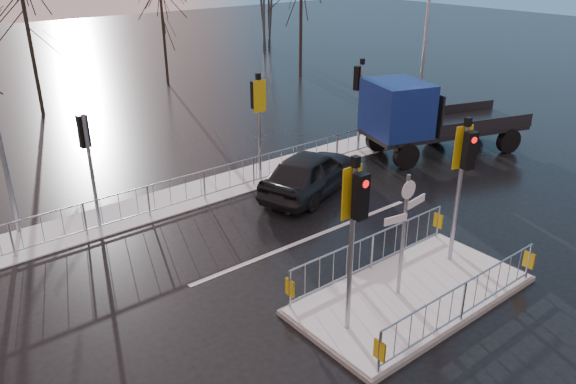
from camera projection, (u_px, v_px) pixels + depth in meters
ground at (412, 297)px, 13.62m from camera, size 120.00×120.00×0.00m
snow_verge at (221, 187)px, 19.75m from camera, size 30.00×2.00×0.04m
lane_markings at (423, 303)px, 13.38m from camera, size 8.00×11.38×0.01m
traffic_island at (413, 283)px, 13.46m from camera, size 6.00×3.04×4.15m
far_kerb_fixtures at (235, 162)px, 19.15m from camera, size 18.00×0.65×3.83m
car_far_lane at (311, 172)px, 18.99m from camera, size 4.86×3.19×1.54m
flatbed_truck at (417, 117)px, 21.97m from camera, size 7.09×4.28×3.09m
tree_far_a at (25, 14)px, 26.21m from camera, size 3.75×3.75×7.08m
tree_far_b at (162, 13)px, 32.47m from camera, size 3.25×3.25×6.14m
street_lamp_right at (427, 32)px, 23.94m from camera, size 1.25×0.18×8.00m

